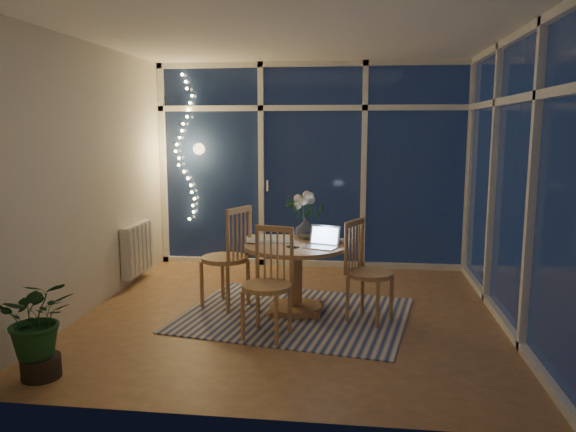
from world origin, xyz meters
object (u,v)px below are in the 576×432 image
object	(u,v)px
dining_table	(296,278)
flower_vase	(306,229)
chair_right	(370,271)
laptop	(321,237)
chair_left	(225,256)
potted_plant	(38,327)
chair_front	(267,284)

from	to	relation	value
dining_table	flower_vase	world-z (taller)	flower_vase
chair_right	laptop	distance (m)	0.56
chair_left	laptop	xyz separation A→B (m)	(0.97, -0.23, 0.27)
chair_right	dining_table	bearing A→B (deg)	103.45
flower_vase	potted_plant	distance (m)	2.63
chair_right	chair_front	world-z (taller)	chair_front
chair_left	potted_plant	size ratio (longest dim) A/B	1.37
chair_front	potted_plant	distance (m)	1.78
flower_vase	potted_plant	world-z (taller)	flower_vase
chair_front	laptop	world-z (taller)	chair_front
chair_left	chair_right	bearing A→B (deg)	104.92
dining_table	laptop	distance (m)	0.53
chair_front	chair_left	bearing A→B (deg)	138.87
chair_left	potted_plant	bearing A→B (deg)	-2.89
chair_left	chair_front	distance (m)	0.97
chair_left	flower_vase	xyz separation A→B (m)	(0.79, 0.18, 0.26)
laptop	potted_plant	size ratio (longest dim) A/B	0.38
laptop	potted_plant	bearing A→B (deg)	-123.10
dining_table	potted_plant	world-z (taller)	potted_plant
chair_left	chair_front	size ratio (longest dim) A/B	1.08
dining_table	chair_front	distance (m)	0.74
chair_right	flower_vase	bearing A→B (deg)	82.47
dining_table	potted_plant	xyz separation A→B (m)	(-1.66, -1.68, 0.04)
laptop	flower_vase	distance (m)	0.45
chair_front	laptop	distance (m)	0.77
chair_left	laptop	world-z (taller)	chair_left
dining_table	potted_plant	size ratio (longest dim) A/B	1.31
dining_table	potted_plant	bearing A→B (deg)	-134.66
chair_right	potted_plant	distance (m)	2.81
potted_plant	flower_vase	bearing A→B (deg)	48.42
chair_front	flower_vase	distance (m)	1.05
dining_table	flower_vase	size ratio (longest dim) A/B	4.74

